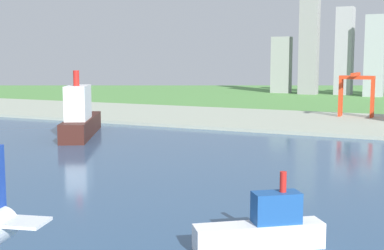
# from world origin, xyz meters

# --- Properties ---
(ground_plane) EXTENTS (2400.00, 2400.00, 0.00)m
(ground_plane) POSITION_xyz_m (0.00, 300.00, 0.00)
(ground_plane) COLOR #528B44
(water_bay) EXTENTS (840.00, 360.00, 0.15)m
(water_bay) POSITION_xyz_m (0.00, 240.00, 0.07)
(water_bay) COLOR #2D4C70
(water_bay) RESTS_ON ground
(industrial_pier) EXTENTS (840.00, 140.00, 2.50)m
(industrial_pier) POSITION_xyz_m (0.00, 490.00, 1.25)
(industrial_pier) COLOR #9EA694
(industrial_pier) RESTS_ON ground
(cargo_ship) EXTENTS (52.10, 79.59, 42.49)m
(cargo_ship) POSITION_xyz_m (-141.56, 355.81, 12.02)
(cargo_ship) COLOR #381914
(cargo_ship) RESTS_ON water_bay
(ferry_boat) EXTENTS (31.84, 26.46, 20.36)m
(ferry_boat) POSITION_xyz_m (26.50, 210.24, 5.62)
(ferry_boat) COLOR white
(ferry_boat) RESTS_ON water_bay
(port_crane_red) EXTENTS (27.53, 36.33, 36.27)m
(port_crane_red) POSITION_xyz_m (4.89, 527.95, 28.90)
(port_crane_red) COLOR red
(port_crane_red) RESTS_ON industrial_pier
(distant_skyline) EXTENTS (285.95, 65.64, 154.07)m
(distant_skyline) POSITION_xyz_m (-29.81, 831.79, 54.35)
(distant_skyline) COLOR #949694
(distant_skyline) RESTS_ON ground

